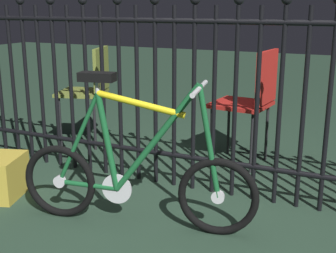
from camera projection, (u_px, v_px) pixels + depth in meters
name	position (u px, v px, depth m)	size (l,w,h in m)	color
ground_plane	(170.00, 227.00, 2.64)	(20.00, 20.00, 0.00)	#243A2B
iron_fence	(199.00, 91.00, 3.00)	(4.27, 0.07, 1.37)	black
bicycle	(135.00, 175.00, 2.59)	(1.38, 0.43, 0.89)	black
chair_olive	(90.00, 86.00, 4.06)	(0.49, 0.49, 0.89)	black
chair_red	(251.00, 96.00, 3.53)	(0.47, 0.46, 0.92)	black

